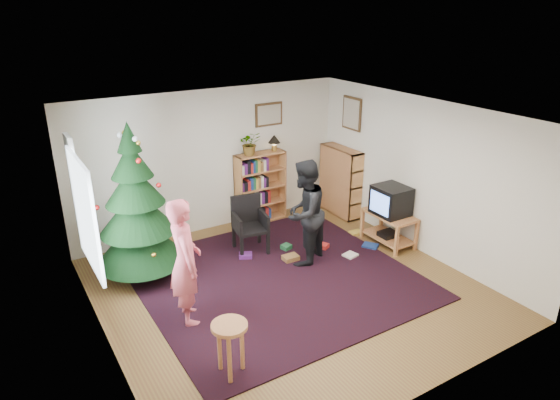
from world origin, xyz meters
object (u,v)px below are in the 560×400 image
picture_back (269,114)px  person_standing (185,262)px  christmas_tree (137,215)px  crt_tv (391,200)px  bookshelf_back (260,186)px  armchair (247,222)px  table_lamp (274,140)px  potted_plant (250,143)px  bookshelf_right (340,180)px  tv_stand (389,226)px  stool (230,336)px  picture_right (352,113)px  person_by_chair (304,213)px

picture_back → person_standing: (-2.63, -2.43, -1.11)m
christmas_tree → crt_tv: 4.03m
bookshelf_back → armchair: size_ratio=1.41×
table_lamp → potted_plant: bearing=180.0°
bookshelf_right → crt_tv: 1.51m
bookshelf_right → armchair: size_ratio=1.41×
bookshelf_back → tv_stand: size_ratio=1.45×
stool → picture_back: bearing=54.2°
table_lamp → person_standing: bearing=-139.3°
bookshelf_back → armchair: (-0.78, -0.95, -0.17)m
picture_right → stool: picture_right is taller
christmas_tree → table_lamp: bearing=17.4°
stool → person_standing: person_standing is taller
bookshelf_back → table_lamp: 0.89m
stool → bookshelf_back: bearing=56.1°
stool → bookshelf_right: bearing=38.1°
bookshelf_back → tv_stand: (1.34, -2.02, -0.34)m
bookshelf_back → bookshelf_right: same height
picture_back → christmas_tree: 3.13m
armchair → person_standing: person_standing is taller
picture_right → bookshelf_back: picture_right is taller
armchair → bookshelf_back: bearing=60.8°
picture_back → picture_right: 1.51m
stool → person_by_chair: (2.12, 1.72, 0.33)m
bookshelf_back → crt_tv: 2.42m
armchair → person_standing: 2.10m
picture_right → bookshelf_back: bearing=159.7°
person_by_chair → bookshelf_right: bearing=-171.8°
bookshelf_back → bookshelf_right: size_ratio=1.00×
picture_back → armchair: 2.10m
stool → person_by_chair: bearing=39.1°
picture_back → crt_tv: bearing=-63.6°
potted_plant → table_lamp: potted_plant is taller
bookshelf_back → tv_stand: bearing=-56.4°
person_by_chair → person_standing: bearing=-15.5°
bookshelf_right → tv_stand: bookshelf_right is taller
christmas_tree → bookshelf_right: size_ratio=1.81×
picture_back → potted_plant: size_ratio=1.30×
picture_right → armchair: (-2.38, -0.36, -1.46)m
bookshelf_back → crt_tv: size_ratio=2.37×
table_lamp → christmas_tree: bearing=-162.6°
stool → person_standing: (0.00, 1.23, 0.33)m
picture_back → person_standing: size_ratio=0.33×
bookshelf_back → tv_stand: bookshelf_back is taller
picture_back → bookshelf_right: picture_back is taller
bookshelf_back → stool: bearing=-123.9°
crt_tv → stool: size_ratio=0.83×
stool → person_standing: 1.27m
tv_stand → stool: bearing=-157.9°
picture_back → bookshelf_right: (1.19, -0.65, -1.29)m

